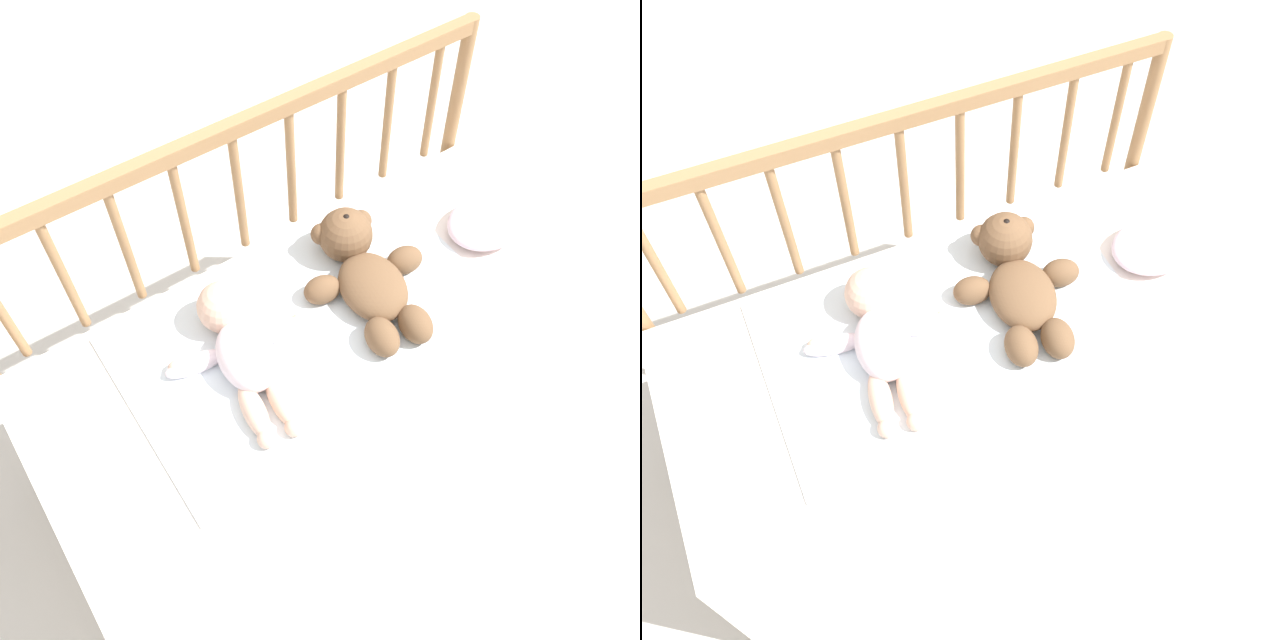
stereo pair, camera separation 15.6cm
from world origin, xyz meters
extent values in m
plane|color=silver|center=(0.00, 0.00, 0.00)|extent=(12.00, 12.00, 0.00)
cube|color=white|center=(0.00, 0.00, 0.27)|extent=(1.35, 0.63, 0.54)
cylinder|color=#997047|center=(-0.66, 0.34, 0.46)|extent=(0.04, 0.04, 0.92)
cylinder|color=#997047|center=(0.66, 0.34, 0.46)|extent=(0.04, 0.04, 0.92)
cube|color=#997047|center=(0.00, 0.34, 0.91)|extent=(1.31, 0.03, 0.04)
cylinder|color=#997047|center=(-0.42, 0.34, 0.72)|extent=(0.02, 0.02, 0.34)
cylinder|color=#997047|center=(-0.28, 0.34, 0.72)|extent=(0.02, 0.02, 0.34)
cylinder|color=#997047|center=(-0.14, 0.34, 0.72)|extent=(0.02, 0.02, 0.34)
cylinder|color=#997047|center=(0.00, 0.34, 0.72)|extent=(0.02, 0.02, 0.34)
cylinder|color=#997047|center=(0.14, 0.34, 0.72)|extent=(0.02, 0.02, 0.34)
cylinder|color=#997047|center=(0.28, 0.34, 0.72)|extent=(0.02, 0.02, 0.34)
cylinder|color=#997047|center=(0.42, 0.34, 0.72)|extent=(0.02, 0.02, 0.34)
cylinder|color=#997047|center=(0.57, 0.34, 0.72)|extent=(0.02, 0.02, 0.34)
cube|color=white|center=(-0.01, 0.03, 0.55)|extent=(0.85, 0.52, 0.01)
ellipsoid|color=brown|center=(0.16, 0.03, 0.59)|extent=(0.18, 0.22, 0.08)
sphere|color=brown|center=(0.19, 0.17, 0.61)|extent=(0.13, 0.13, 0.13)
sphere|color=tan|center=(0.19, 0.17, 0.65)|extent=(0.06, 0.06, 0.06)
sphere|color=black|center=(0.19, 0.17, 0.67)|extent=(0.02, 0.02, 0.02)
sphere|color=brown|center=(0.14, 0.21, 0.61)|extent=(0.05, 0.05, 0.05)
sphere|color=brown|center=(0.24, 0.19, 0.61)|extent=(0.05, 0.05, 0.05)
ellipsoid|color=brown|center=(0.06, 0.09, 0.58)|extent=(0.10, 0.08, 0.07)
ellipsoid|color=brown|center=(0.27, 0.05, 0.58)|extent=(0.10, 0.08, 0.07)
ellipsoid|color=brown|center=(0.10, -0.09, 0.58)|extent=(0.09, 0.11, 0.07)
ellipsoid|color=brown|center=(0.18, -0.11, 0.58)|extent=(0.09, 0.11, 0.07)
ellipsoid|color=white|center=(-0.18, 0.03, 0.59)|extent=(0.15, 0.20, 0.10)
sphere|color=beige|center=(-0.16, 0.16, 0.60)|extent=(0.12, 0.12, 0.12)
ellipsoid|color=white|center=(-0.27, 0.09, 0.57)|extent=(0.14, 0.07, 0.04)
ellipsoid|color=white|center=(-0.07, 0.05, 0.57)|extent=(0.14, 0.07, 0.04)
sphere|color=beige|center=(-0.31, 0.10, 0.57)|extent=(0.04, 0.04, 0.04)
sphere|color=beige|center=(-0.03, 0.05, 0.57)|extent=(0.04, 0.04, 0.04)
ellipsoid|color=beige|center=(-0.23, -0.08, 0.57)|extent=(0.07, 0.14, 0.05)
ellipsoid|color=beige|center=(-0.17, -0.09, 0.57)|extent=(0.07, 0.14, 0.05)
sphere|color=beige|center=(-0.24, -0.15, 0.57)|extent=(0.04, 0.04, 0.04)
sphere|color=beige|center=(-0.18, -0.16, 0.57)|extent=(0.04, 0.04, 0.04)
ellipsoid|color=silver|center=(0.52, 0.04, 0.57)|extent=(0.21, 0.17, 0.06)
camera|label=1|loc=(-0.50, -0.72, 1.90)|focal=40.00mm
camera|label=2|loc=(-0.36, -0.80, 1.90)|focal=40.00mm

